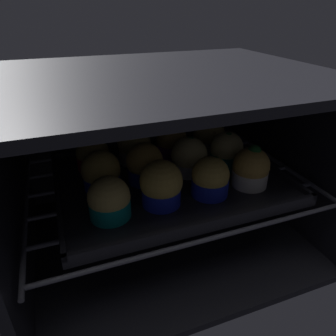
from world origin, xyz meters
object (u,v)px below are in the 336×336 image
(muffin_row1_col3, at_px, (226,151))
(muffin_row2_col2, at_px, (172,142))
(muffin_row2_col3, at_px, (209,135))
(muffin_row0_col1, at_px, (161,185))
(muffin_row0_col3, at_px, (251,168))
(muffin_row1_col1, at_px, (145,164))
(muffin_row1_col2, at_px, (189,157))
(muffin_row0_col0, at_px, (109,200))
(muffin_row0_col2, at_px, (210,178))
(muffin_row2_col0, at_px, (93,155))
(muffin_row2_col1, at_px, (134,146))
(muffin_row1_col0, at_px, (101,173))
(baking_tray, at_px, (168,178))

(muffin_row1_col3, xyz_separation_m, muffin_row2_col2, (-0.09, 0.09, -0.00))
(muffin_row2_col3, bearing_deg, muffin_row2_col2, -178.23)
(muffin_row0_col1, height_order, muffin_row2_col3, muffin_row0_col1)
(muffin_row1_col3, bearing_deg, muffin_row0_col3, -87.38)
(muffin_row1_col1, bearing_deg, muffin_row1_col3, -0.25)
(muffin_row1_col2, relative_size, muffin_row1_col3, 0.99)
(muffin_row0_col0, bearing_deg, muffin_row0_col1, 3.16)
(muffin_row1_col3, bearing_deg, muffin_row0_col2, -133.81)
(muffin_row0_col0, relative_size, muffin_row0_col3, 0.86)
(muffin_row1_col1, height_order, muffin_row2_col3, same)
(muffin_row2_col0, distance_m, muffin_row2_col2, 0.17)
(muffin_row1_col2, relative_size, muffin_row2_col1, 0.96)
(muffin_row1_col1, height_order, muffin_row2_col1, muffin_row2_col1)
(muffin_row1_col1, bearing_deg, muffin_row0_col2, -42.07)
(muffin_row0_col0, height_order, muffin_row0_col1, muffin_row0_col1)
(muffin_row0_col1, relative_size, muffin_row1_col0, 1.08)
(muffin_row1_col0, bearing_deg, muffin_row1_col2, -0.40)
(muffin_row1_col0, bearing_deg, muffin_row0_col1, -45.29)
(muffin_row1_col0, distance_m, muffin_row1_col1, 0.08)
(muffin_row0_col0, distance_m, muffin_row1_col0, 0.09)
(muffin_row1_col1, relative_size, muffin_row2_col2, 1.03)
(baking_tray, xyz_separation_m, muffin_row1_col1, (-0.05, -0.00, 0.04))
(muffin_row0_col0, distance_m, muffin_row0_col3, 0.27)
(muffin_row1_col3, bearing_deg, baking_tray, 179.29)
(muffin_row1_col3, bearing_deg, muffin_row1_col2, 178.65)
(muffin_row0_col3, xyz_separation_m, muffin_row1_col1, (-0.18, 0.08, 0.00))
(muffin_row0_col0, relative_size, muffin_row1_col1, 0.90)
(muffin_row1_col2, height_order, muffin_row2_col3, muffin_row2_col3)
(muffin_row0_col0, xyz_separation_m, muffin_row1_col3, (0.26, 0.09, 0.00))
(muffin_row1_col0, distance_m, muffin_row2_col1, 0.12)
(muffin_row1_col1, relative_size, muffin_row1_col3, 1.01)
(muffin_row2_col0, bearing_deg, muffin_row1_col0, -88.06)
(muffin_row1_col0, height_order, muffin_row1_col1, muffin_row1_col1)
(muffin_row1_col3, distance_m, muffin_row2_col1, 0.20)
(muffin_row2_col2, bearing_deg, muffin_row1_col1, -135.67)
(baking_tray, bearing_deg, muffin_row0_col1, -117.46)
(muffin_row0_col2, relative_size, muffin_row1_col3, 0.94)
(baking_tray, relative_size, muffin_row2_col3, 5.52)
(muffin_row2_col1, bearing_deg, baking_tray, -62.92)
(baking_tray, relative_size, muffin_row1_col2, 5.62)
(muffin_row0_col3, height_order, muffin_row2_col2, muffin_row0_col3)
(muffin_row0_col3, distance_m, muffin_row1_col3, 0.08)
(muffin_row0_col0, distance_m, muffin_row2_col0, 0.18)
(muffin_row1_col3, distance_m, muffin_row2_col0, 0.28)
(muffin_row0_col1, xyz_separation_m, muffin_row2_col1, (-0.00, 0.17, -0.00))
(muffin_row1_col0, height_order, muffin_row2_col2, muffin_row2_col2)
(muffin_row1_col3, distance_m, muffin_row2_col3, 0.09)
(muffin_row0_col3, bearing_deg, muffin_row1_col2, 136.01)
(muffin_row0_col0, height_order, muffin_row1_col2, muffin_row1_col2)
(muffin_row0_col3, relative_size, muffin_row1_col1, 1.05)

